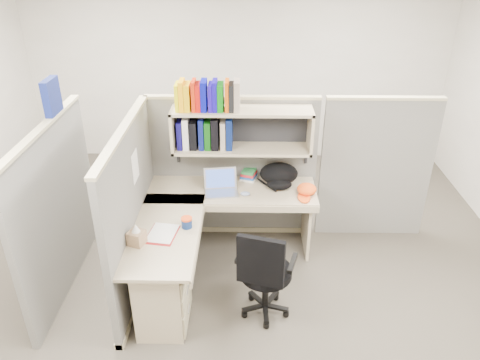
{
  "coord_description": "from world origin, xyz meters",
  "views": [
    {
      "loc": [
        0.16,
        -3.66,
        3.09
      ],
      "look_at": [
        0.09,
        0.25,
        1.01
      ],
      "focal_mm": 35.0,
      "sensor_mm": 36.0,
      "label": 1
    }
  ],
  "objects_px": {
    "desk": "(184,263)",
    "laptop": "(221,183)",
    "snack_canister": "(187,222)",
    "task_chair": "(264,286)",
    "backpack": "(279,176)"
  },
  "relations": [
    {
      "from": "backpack",
      "to": "task_chair",
      "type": "relative_size",
      "value": 0.42
    },
    {
      "from": "desk",
      "to": "backpack",
      "type": "height_order",
      "value": "backpack"
    },
    {
      "from": "snack_canister",
      "to": "laptop",
      "type": "bearing_deg",
      "value": 65.88
    },
    {
      "from": "laptop",
      "to": "snack_canister",
      "type": "distance_m",
      "value": 0.68
    },
    {
      "from": "laptop",
      "to": "backpack",
      "type": "xyz_separation_m",
      "value": [
        0.6,
        0.17,
        -0.0
      ]
    },
    {
      "from": "task_chair",
      "to": "desk",
      "type": "bearing_deg",
      "value": 165.79
    },
    {
      "from": "desk",
      "to": "laptop",
      "type": "distance_m",
      "value": 0.92
    },
    {
      "from": "laptop",
      "to": "snack_canister",
      "type": "relative_size",
      "value": 3.29
    },
    {
      "from": "snack_canister",
      "to": "backpack",
      "type": "bearing_deg",
      "value": 42.28
    },
    {
      "from": "desk",
      "to": "laptop",
      "type": "height_order",
      "value": "laptop"
    },
    {
      "from": "desk",
      "to": "backpack",
      "type": "distance_m",
      "value": 1.37
    },
    {
      "from": "task_chair",
      "to": "backpack",
      "type": "bearing_deg",
      "value": 81.33
    },
    {
      "from": "desk",
      "to": "task_chair",
      "type": "bearing_deg",
      "value": -14.21
    },
    {
      "from": "desk",
      "to": "snack_canister",
      "type": "bearing_deg",
      "value": 80.76
    },
    {
      "from": "snack_canister",
      "to": "task_chair",
      "type": "relative_size",
      "value": 0.11
    }
  ]
}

